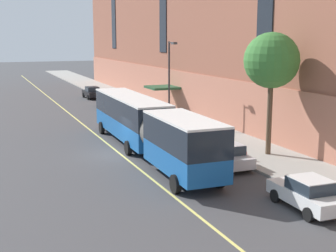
# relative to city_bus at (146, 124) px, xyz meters

# --- Properties ---
(ground_plane) EXTENTS (260.00, 260.00, 0.00)m
(ground_plane) POSITION_rel_city_bus_xyz_m (-1.91, 0.65, -2.10)
(ground_plane) COLOR #424244
(sidewalk) EXTENTS (5.09, 160.00, 0.15)m
(sidewalk) POSITION_rel_city_bus_xyz_m (7.21, 3.65, -2.02)
(sidewalk) COLOR #9E9B93
(sidewalk) RESTS_ON ground
(city_bus) EXTENTS (3.14, 19.87, 3.61)m
(city_bus) POSITION_rel_city_bus_xyz_m (0.00, 0.00, 0.00)
(city_bus) COLOR #19569E
(city_bus) RESTS_ON ground
(parked_car_white_0) EXTENTS (2.09, 4.30, 1.56)m
(parked_car_white_0) POSITION_rel_city_bus_xyz_m (3.43, -12.85, -1.31)
(parked_car_white_0) COLOR silver
(parked_car_white_0) RESTS_ON ground
(parked_car_silver_1) EXTENTS (1.96, 4.29, 1.56)m
(parked_car_silver_1) POSITION_rel_city_bus_xyz_m (3.45, -5.03, -1.31)
(parked_car_silver_1) COLOR #B7B7BC
(parked_car_silver_1) RESTS_ON ground
(parked_car_black_2) EXTENTS (2.09, 4.72, 1.56)m
(parked_car_black_2) POSITION_rel_city_bus_xyz_m (3.45, 22.21, -1.31)
(parked_car_black_2) COLOR black
(parked_car_black_2) RESTS_ON ground
(parked_car_black_3) EXTENTS (1.93, 4.34, 1.56)m
(parked_car_black_3) POSITION_rel_city_bus_xyz_m (3.45, 31.05, -1.31)
(parked_car_black_3) COLOR black
(parked_car_black_3) RESTS_ON ground
(parked_car_darkgray_4) EXTENTS (2.07, 4.38, 1.56)m
(parked_car_darkgray_4) POSITION_rel_city_bus_xyz_m (3.33, 13.89, -1.31)
(parked_car_darkgray_4) COLOR #4C4C51
(parked_car_darkgray_4) RESTS_ON ground
(parked_car_white_5) EXTENTS (2.03, 4.70, 1.56)m
(parked_car_white_5) POSITION_rel_city_bus_xyz_m (3.59, 2.41, -1.31)
(parked_car_white_5) COLOR silver
(parked_car_white_5) RESTS_ON ground
(street_tree_mid_block) EXTENTS (3.69, 3.69, 8.18)m
(street_tree_mid_block) POSITION_rel_city_bus_xyz_m (7.48, -3.64, 4.34)
(street_tree_mid_block) COLOR brown
(street_tree_mid_block) RESTS_ON sidewalk
(street_lamp) EXTENTS (0.36, 1.48, 7.47)m
(street_lamp) POSITION_rel_city_bus_xyz_m (5.27, 8.47, 2.58)
(street_lamp) COLOR #2D2D30
(street_lamp) RESTS_ON sidewalk
(fire_hydrant) EXTENTS (0.42, 0.24, 0.72)m
(fire_hydrant) POSITION_rel_city_bus_xyz_m (5.17, -4.44, -1.60)
(fire_hydrant) COLOR red
(fire_hydrant) RESTS_ON sidewalk
(lane_centerline) EXTENTS (0.16, 140.00, 0.01)m
(lane_centerline) POSITION_rel_city_bus_xyz_m (-1.70, 3.65, -2.09)
(lane_centerline) COLOR #E0D66B
(lane_centerline) RESTS_ON ground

